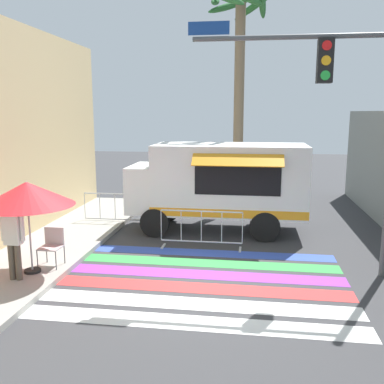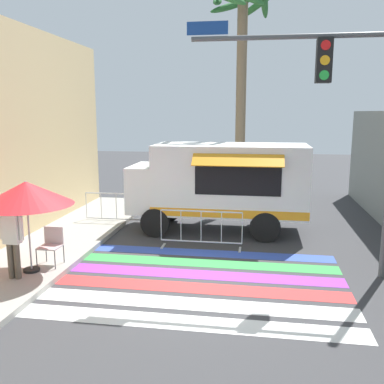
# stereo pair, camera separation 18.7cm
# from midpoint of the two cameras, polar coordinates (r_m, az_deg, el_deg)

# --- Properties ---
(ground_plane) EXTENTS (60.00, 60.00, 0.00)m
(ground_plane) POSITION_cam_midpoint_polar(r_m,az_deg,el_deg) (9.56, 1.41, -11.82)
(ground_plane) COLOR #38383A
(crosswalk_painted) EXTENTS (6.40, 4.36, 0.01)m
(crosswalk_painted) POSITION_cam_midpoint_polar(r_m,az_deg,el_deg) (9.57, 1.42, -11.77)
(crosswalk_painted) COLOR white
(crosswalk_painted) RESTS_ON ground_plane
(food_truck) EXTENTS (5.35, 2.52, 2.69)m
(food_truck) POSITION_cam_midpoint_polar(r_m,az_deg,el_deg) (13.10, 3.75, 1.44)
(food_truck) COLOR white
(food_truck) RESTS_ON ground_plane
(traffic_signal_pole) EXTENTS (4.53, 0.29, 5.67)m
(traffic_signal_pole) POSITION_cam_midpoint_polar(r_m,az_deg,el_deg) (9.88, 20.93, 11.20)
(traffic_signal_pole) COLOR #515456
(traffic_signal_pole) RESTS_ON ground_plane
(patio_umbrella) EXTENTS (2.02, 2.02, 2.05)m
(patio_umbrella) POSITION_cam_midpoint_polar(r_m,az_deg,el_deg) (9.92, -20.74, -0.19)
(patio_umbrella) COLOR black
(patio_umbrella) RESTS_ON sidewalk_left
(folding_chair) EXTENTS (0.47, 0.47, 0.87)m
(folding_chair) POSITION_cam_midpoint_polar(r_m,az_deg,el_deg) (10.53, -17.73, -6.43)
(folding_chair) COLOR #4C4C51
(folding_chair) RESTS_ON sidewalk_left
(vendor_person) EXTENTS (0.53, 0.22, 1.66)m
(vendor_person) POSITION_cam_midpoint_polar(r_m,az_deg,el_deg) (9.79, -22.36, -5.44)
(vendor_person) COLOR brown
(vendor_person) RESTS_ON sidewalk_left
(barricade_front) EXTENTS (2.23, 0.44, 1.06)m
(barricade_front) POSITION_cam_midpoint_polar(r_m,az_deg,el_deg) (11.57, 1.68, -5.04)
(barricade_front) COLOR #B7BABF
(barricade_front) RESTS_ON ground_plane
(barricade_side) EXTENTS (2.09, 0.44, 1.06)m
(barricade_side) POSITION_cam_midpoint_polar(r_m,az_deg,el_deg) (14.21, -9.68, -2.24)
(barricade_side) COLOR #B7BABF
(barricade_side) RESTS_ON ground_plane
(palm_tree) EXTENTS (2.45, 2.57, 7.93)m
(palm_tree) POSITION_cam_midpoint_polar(r_m,az_deg,el_deg) (16.10, 6.83, 16.67)
(palm_tree) COLOR #7A664C
(palm_tree) RESTS_ON ground_plane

